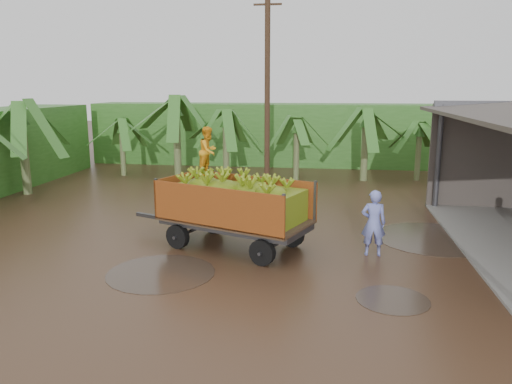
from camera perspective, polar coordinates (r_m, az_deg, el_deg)
ground at (r=14.73m, az=3.46°, el=-6.39°), size 100.00×100.00×0.00m
hedge_north at (r=30.22m, az=2.32°, el=6.65°), size 22.00×3.00×3.60m
banana_trailer at (r=14.42m, az=-2.50°, el=-1.41°), size 5.92×3.50×3.46m
man_blue at (r=14.21m, az=13.28°, el=-3.46°), size 0.68×0.45×1.86m
utility_pole at (r=22.13m, az=1.30°, el=11.35°), size 1.20×0.24×8.64m
banana_plants at (r=21.52m, az=-11.47°, el=4.35°), size 24.96×20.15×4.24m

